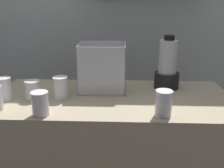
{
  "coord_description": "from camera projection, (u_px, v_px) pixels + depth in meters",
  "views": [
    {
      "loc": [
        0.06,
        -1.44,
        1.47
      ],
      "look_at": [
        0.0,
        0.0,
        0.98
      ],
      "focal_mm": 42.07,
      "sensor_mm": 36.0,
      "label": 1
    }
  ],
  "objects": [
    {
      "name": "juice_cup_beet_rightmost",
      "position": [
        163.0,
        105.0,
        1.28
      ],
      "size": [
        0.08,
        0.08,
        0.13
      ],
      "color": "white",
      "rests_on": "counter"
    },
    {
      "name": "juice_cup_mango_middle",
      "position": [
        33.0,
        91.0,
        1.5
      ],
      "size": [
        0.08,
        0.08,
        0.11
      ],
      "color": "white",
      "rests_on": "counter"
    },
    {
      "name": "back_wall_unit",
      "position": [
        116.0,
        22.0,
        2.15
      ],
      "size": [
        2.6,
        0.24,
        2.5
      ],
      "color": "silver",
      "rests_on": "ground_plane"
    },
    {
      "name": "juice_cup_pomegranate_right",
      "position": [
        40.0,
        105.0,
        1.29
      ],
      "size": [
        0.09,
        0.09,
        0.12
      ],
      "color": "white",
      "rests_on": "counter"
    },
    {
      "name": "carrot_display_bin",
      "position": [
        102.0,
        76.0,
        1.63
      ],
      "size": [
        0.28,
        0.21,
        0.29
      ],
      "color": "white",
      "rests_on": "counter"
    },
    {
      "name": "juice_cup_carrot_far_left",
      "position": [
        5.0,
        89.0,
        1.49
      ],
      "size": [
        0.08,
        0.08,
        0.13
      ],
      "color": "white",
      "rests_on": "counter"
    },
    {
      "name": "blender_pitcher",
      "position": [
        167.0,
        68.0,
        1.66
      ],
      "size": [
        0.16,
        0.16,
        0.34
      ],
      "color": "black",
      "rests_on": "counter"
    },
    {
      "name": "counter",
      "position": [
        112.0,
        162.0,
        1.69
      ],
      "size": [
        1.4,
        0.64,
        0.9
      ],
      "primitive_type": "cube",
      "color": "tan",
      "rests_on": "ground_plane"
    },
    {
      "name": "juice_cup_beet_far_right",
      "position": [
        61.0,
        89.0,
        1.5
      ],
      "size": [
        0.09,
        0.09,
        0.13
      ],
      "color": "white",
      "rests_on": "counter"
    }
  ]
}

